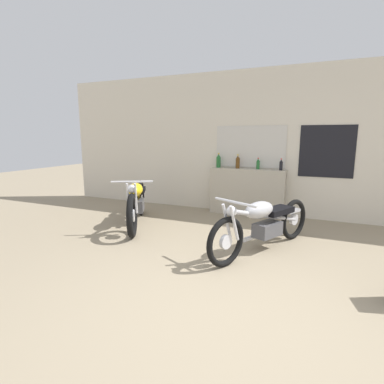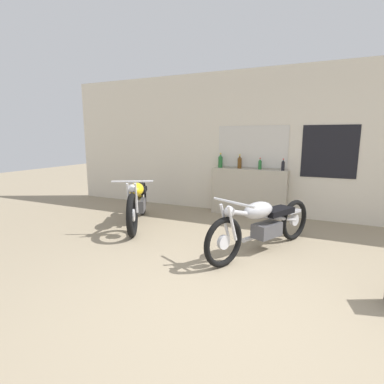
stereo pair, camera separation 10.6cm
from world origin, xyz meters
TOP-DOWN VIEW (x-y plane):
  - ground_plane at (0.00, 0.00)m, footprint 24.00×24.00m
  - wall_back at (-0.00, 3.60)m, footprint 10.00×0.07m
  - sill_counter at (-0.70, 3.42)m, footprint 1.46×0.28m
  - bottle_leftmost at (-1.31, 3.45)m, footprint 0.09×0.09m
  - bottle_left_center at (-0.90, 3.44)m, footprint 0.08×0.08m
  - bottle_center at (-0.51, 3.44)m, footprint 0.06×0.06m
  - bottle_right_center at (-0.08, 3.42)m, footprint 0.06×0.06m
  - motorcycle_silver at (-0.04, 1.60)m, footprint 1.05×1.93m
  - motorcycle_yellow at (-2.30, 1.96)m, footprint 1.06×1.85m

SIDE VIEW (x-z plane):
  - ground_plane at x=0.00m, z-range 0.00..0.00m
  - motorcycle_silver at x=-0.04m, z-range 0.01..0.79m
  - motorcycle_yellow at x=-2.30m, z-range -0.02..0.85m
  - sill_counter at x=-0.70m, z-range 0.00..0.91m
  - bottle_center at x=-0.51m, z-range 0.90..1.12m
  - bottle_right_center at x=-0.08m, z-range 0.90..1.12m
  - bottle_left_center at x=-0.90m, z-range 0.90..1.17m
  - bottle_leftmost at x=-1.31m, z-range 0.90..1.19m
  - wall_back at x=0.00m, z-range 0.00..2.80m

